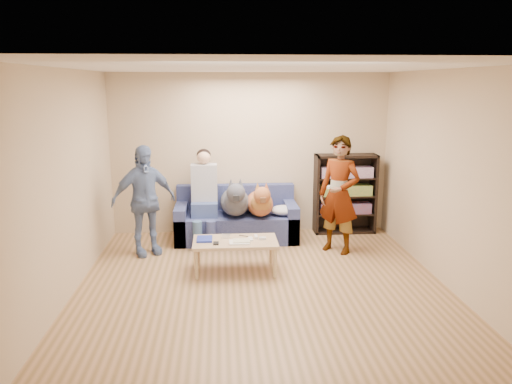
{
  "coord_description": "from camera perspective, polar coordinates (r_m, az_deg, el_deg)",
  "views": [
    {
      "loc": [
        -0.49,
        -5.55,
        2.44
      ],
      "look_at": [
        0.0,
        1.2,
        0.95
      ],
      "focal_mm": 35.0,
      "sensor_mm": 36.0,
      "label": 1
    }
  ],
  "objects": [
    {
      "name": "person_seated",
      "position": [
        7.71,
        -5.93,
        -0.15
      ],
      "size": [
        0.4,
        0.73,
        1.47
      ],
      "color": "#415C90",
      "rests_on": "sofa"
    },
    {
      "name": "wall_back",
      "position": [
        8.15,
        -0.66,
        4.36
      ],
      "size": [
        4.5,
        0.0,
        4.5
      ],
      "primitive_type": "plane",
      "rotation": [
        1.57,
        0.0,
        0.0
      ],
      "color": "tan",
      "rests_on": "ground"
    },
    {
      "name": "ground",
      "position": [
        6.08,
        0.83,
        -11.23
      ],
      "size": [
        5.0,
        5.0,
        0.0
      ],
      "primitive_type": "plane",
      "color": "olive",
      "rests_on": "ground"
    },
    {
      "name": "magazine",
      "position": [
        6.47,
        -1.66,
        -5.58
      ],
      "size": [
        0.22,
        0.17,
        0.01
      ],
      "primitive_type": "cube",
      "color": "beige",
      "rests_on": "coffee_table"
    },
    {
      "name": "camera_silver",
      "position": [
        6.66,
        -3.47,
        -5.05
      ],
      "size": [
        0.11,
        0.06,
        0.05
      ],
      "primitive_type": "cube",
      "color": "silver",
      "rests_on": "coffee_table"
    },
    {
      "name": "person_standing_left",
      "position": [
        7.28,
        -12.69,
        -0.96
      ],
      "size": [
        1.01,
        0.77,
        1.59
      ],
      "primitive_type": "imported",
      "rotation": [
        0.0,
        0.0,
        0.47
      ],
      "color": "#6A84A9",
      "rests_on": "ground"
    },
    {
      "name": "sofa",
      "position": [
        7.95,
        -2.27,
        -3.36
      ],
      "size": [
        1.9,
        0.85,
        0.82
      ],
      "color": "#515B93",
      "rests_on": "ground"
    },
    {
      "name": "headphone_cup_a",
      "position": [
        6.54,
        -0.63,
        -5.49
      ],
      "size": [
        0.07,
        0.07,
        0.02
      ],
      "primitive_type": "cylinder",
      "color": "white",
      "rests_on": "coffee_table"
    },
    {
      "name": "dog_gray",
      "position": [
        7.69,
        -2.4,
        -0.99
      ],
      "size": [
        0.46,
        1.27,
        0.66
      ],
      "color": "#4D4E57",
      "rests_on": "sofa"
    },
    {
      "name": "pen_orange",
      "position": [
        6.4,
        -2.53,
        -5.96
      ],
      "size": [
        0.13,
        0.06,
        0.01
      ],
      "primitive_type": "cylinder",
      "rotation": [
        0.0,
        1.57,
        0.35
      ],
      "color": "orange",
      "rests_on": "coffee_table"
    },
    {
      "name": "wall_left",
      "position": [
        5.94,
        -21.32,
        0.49
      ],
      "size": [
        0.0,
        5.0,
        5.0
      ],
      "primitive_type": "plane",
      "rotation": [
        1.57,
        0.0,
        1.57
      ],
      "color": "tan",
      "rests_on": "ground"
    },
    {
      "name": "wall_front",
      "position": [
        3.29,
        4.69,
        -7.85
      ],
      "size": [
        4.5,
        0.0,
        4.5
      ],
      "primitive_type": "plane",
      "rotation": [
        -1.57,
        0.0,
        0.0
      ],
      "color": "tan",
      "rests_on": "ground"
    },
    {
      "name": "controller_a",
      "position": [
        6.66,
        -0.0,
        -5.12
      ],
      "size": [
        0.04,
        0.13,
        0.03
      ],
      "primitive_type": "cube",
      "color": "white",
      "rests_on": "coffee_table"
    },
    {
      "name": "person_standing_right",
      "position": [
        7.29,
        9.48,
        -0.32
      ],
      "size": [
        0.74,
        0.72,
        1.71
      ],
      "primitive_type": "imported",
      "rotation": [
        0.0,
        0.0,
        -0.71
      ],
      "color": "gray",
      "rests_on": "ground"
    },
    {
      "name": "bookshelf",
      "position": [
        8.33,
        10.13,
        0.01
      ],
      "size": [
        1.0,
        0.34,
        1.3
      ],
      "color": "black",
      "rests_on": "ground"
    },
    {
      "name": "dog_tan",
      "position": [
        7.66,
        0.47,
        -1.18
      ],
      "size": [
        0.41,
        1.17,
        0.6
      ],
      "color": "#B76038",
      "rests_on": "sofa"
    },
    {
      "name": "headphone_cup_b",
      "position": [
        6.61,
        -0.67,
        -5.28
      ],
      "size": [
        0.07,
        0.07,
        0.02
      ],
      "primitive_type": "cylinder",
      "color": "white",
      "rests_on": "coffee_table"
    },
    {
      "name": "coffee_table",
      "position": [
        6.57,
        -2.39,
        -5.94
      ],
      "size": [
        1.1,
        0.6,
        0.42
      ],
      "color": "tan",
      "rests_on": "ground"
    },
    {
      "name": "blanket",
      "position": [
        7.76,
        3.19,
        -2.09
      ],
      "size": [
        0.42,
        0.35,
        0.15
      ],
      "primitive_type": "ellipsoid",
      "color": "#B0B1B5",
      "rests_on": "sofa"
    },
    {
      "name": "papers",
      "position": [
        6.46,
        -1.92,
        -5.75
      ],
      "size": [
        0.26,
        0.2,
        0.02
      ],
      "primitive_type": "cube",
      "color": "silver",
      "rests_on": "coffee_table"
    },
    {
      "name": "wallet",
      "position": [
        6.43,
        -4.6,
        -5.85
      ],
      "size": [
        0.07,
        0.12,
        0.02
      ],
      "primitive_type": "cube",
      "color": "black",
      "rests_on": "coffee_table"
    },
    {
      "name": "pen_black",
      "position": [
        6.73,
        -1.42,
        -5.03
      ],
      "size": [
        0.13,
        0.08,
        0.01
      ],
      "primitive_type": "cylinder",
      "rotation": [
        0.0,
        1.57,
        -0.52
      ],
      "color": "black",
      "rests_on": "coffee_table"
    },
    {
      "name": "controller_b",
      "position": [
        6.59,
        0.74,
        -5.31
      ],
      "size": [
        0.09,
        0.06,
        0.03
      ],
      "primitive_type": "cube",
      "color": "silver",
      "rests_on": "coffee_table"
    },
    {
      "name": "held_controller",
      "position": [
        7.02,
        8.32,
        0.56
      ],
      "size": [
        0.08,
        0.12,
        0.03
      ],
      "primitive_type": "cube",
      "rotation": [
        0.0,
        0.0,
        -0.36
      ],
      "color": "white",
      "rests_on": "person_standing_right"
    },
    {
      "name": "ceiling",
      "position": [
        5.58,
        0.92,
        14.06
      ],
      "size": [
        5.0,
        5.0,
        0.0
      ],
      "primitive_type": "plane",
      "rotation": [
        3.14,
        0.0,
        0.0
      ],
      "color": "white",
      "rests_on": "ground"
    },
    {
      "name": "wall_right",
      "position": [
        6.29,
        21.74,
        1.09
      ],
      "size": [
        0.0,
        5.0,
        5.0
      ],
      "primitive_type": "plane",
      "rotation": [
        1.57,
        0.0,
        -1.57
      ],
      "color": "tan",
      "rests_on": "ground"
    },
    {
      "name": "notebook_blue",
      "position": [
        6.6,
        -5.9,
        -5.37
      ],
      "size": [
        0.2,
        0.26,
        0.03
      ],
      "primitive_type": "cube",
      "color": "#1B2C98",
      "rests_on": "coffee_table"
    }
  ]
}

